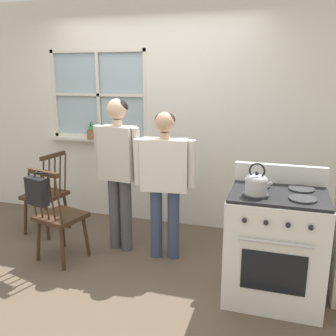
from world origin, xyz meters
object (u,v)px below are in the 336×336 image
person_elderly_left (119,161)px  stove (275,245)px  person_teen_center (165,172)px  handbag (37,191)px  chair_by_window (59,217)px  kettle (256,183)px  chair_near_wall (46,195)px  potted_plant (91,131)px

person_elderly_left → stove: person_elderly_left is taller
person_teen_center → handbag: 1.21m
person_teen_center → stove: size_ratio=1.38×
chair_by_window → kettle: (1.90, -0.18, 0.57)m
chair_near_wall → person_teen_center: size_ratio=0.65×
person_elderly_left → handbag: (-0.54, -0.63, -0.17)m
person_elderly_left → stove: 1.72m
person_elderly_left → handbag: 0.85m
kettle → handbag: (-1.96, -0.05, -0.23)m
handbag → stove: bearing=4.8°
person_teen_center → handbag: person_teen_center is taller
person_elderly_left → chair_near_wall: bearing=177.7°
chair_near_wall → stove: size_ratio=0.89×
chair_by_window → person_teen_center: person_teen_center is taller
chair_near_wall → potted_plant: potted_plant is taller
stove → potted_plant: bearing=151.9°
chair_near_wall → person_elderly_left: 1.14m
handbag → person_teen_center: bearing=29.1°
potted_plant → handbag: 1.46m
person_teen_center → stove: person_teen_center is taller
person_teen_center → potted_plant: 1.50m
chair_near_wall → kettle: 2.59m
chair_by_window → handbag: size_ratio=3.15×
chair_near_wall → potted_plant: 0.97m
chair_near_wall → handbag: 0.97m
chair_by_window → stove: (2.07, -0.05, 0.02)m
chair_by_window → person_teen_center: 1.14m
person_teen_center → stove: 1.23m
person_elderly_left → kettle: bearing=-16.0°
stove → kettle: (-0.17, -0.13, 0.55)m
person_teen_center → potted_plant: person_teen_center is taller
kettle → person_teen_center: bearing=149.5°
person_teen_center → handbag: (-1.05, -0.58, -0.11)m
person_elderly_left → person_teen_center: person_elderly_left is taller
kettle → handbag: size_ratio=0.80×
kettle → chair_near_wall: bearing=163.3°
chair_near_wall → person_teen_center: 1.59m
person_elderly_left → handbag: person_elderly_left is taller
potted_plant → kettle: bearing=-32.5°
stove → chair_near_wall: bearing=167.1°
person_teen_center → handbag: bearing=-158.6°
chair_by_window → chair_near_wall: (-0.52, 0.55, 0.00)m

